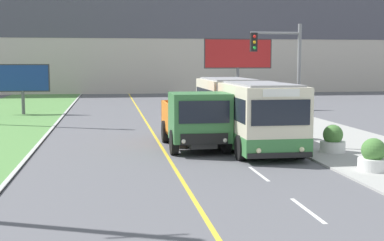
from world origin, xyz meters
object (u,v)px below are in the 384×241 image
at_px(traffic_light_mast, 284,70).
at_px(billboard_large, 238,56).
at_px(city_bus, 242,111).
at_px(planter_round_second, 333,140).
at_px(planter_round_near, 373,157).
at_px(dump_truck, 197,121).
at_px(billboard_small, 22,79).
at_px(car_distant, 194,106).
at_px(planter_round_third, 297,128).

distance_m(traffic_light_mast, billboard_large, 19.57).
distance_m(city_bus, planter_round_second, 4.84).
distance_m(traffic_light_mast, planter_round_near, 6.29).
bearing_deg(dump_truck, billboard_small, 119.65).
bearing_deg(planter_round_near, planter_round_second, 86.88).
xyz_separation_m(dump_truck, planter_round_near, (5.29, -5.69, -0.71)).
height_order(traffic_light_mast, planter_round_second, traffic_light_mast).
height_order(city_bus, billboard_large, billboard_large).
relative_size(planter_round_near, planter_round_second, 0.99).
distance_m(car_distant, billboard_large, 7.06).
relative_size(traffic_light_mast, billboard_large, 0.97).
xyz_separation_m(car_distant, planter_round_second, (3.27, -16.50, -0.11)).
height_order(dump_truck, car_distant, dump_truck).
bearing_deg(planter_round_third, planter_round_second, -87.60).
relative_size(dump_truck, billboard_large, 1.07).
height_order(car_distant, planter_round_second, car_distant).
relative_size(car_distant, planter_round_third, 3.68).
xyz_separation_m(car_distant, planter_round_third, (3.11, -12.60, -0.10)).
bearing_deg(car_distant, billboard_large, 45.73).
height_order(city_bus, planter_round_near, city_bus).
relative_size(traffic_light_mast, planter_round_near, 4.80).
relative_size(city_bus, planter_round_third, 10.03).
height_order(dump_truck, planter_round_second, dump_truck).
height_order(dump_truck, planter_round_third, dump_truck).
bearing_deg(dump_truck, billboard_large, 71.27).
bearing_deg(planter_round_third, billboard_large, 86.21).
bearing_deg(planter_round_second, planter_round_third, 92.40).
bearing_deg(city_bus, car_distant, 91.33).
height_order(car_distant, planter_round_third, car_distant).
relative_size(city_bus, planter_round_near, 10.29).
bearing_deg(planter_round_near, billboard_small, 123.33).
height_order(car_distant, traffic_light_mast, traffic_light_mast).
distance_m(billboard_small, planter_round_second, 24.80).
distance_m(dump_truck, planter_round_near, 7.80).
distance_m(billboard_small, planter_round_third, 21.79).
relative_size(billboard_small, planter_round_near, 3.39).
bearing_deg(car_distant, traffic_light_mast, -83.99).
distance_m(billboard_small, planter_round_near, 27.82).
bearing_deg(planter_round_near, billboard_large, 87.29).
distance_m(car_distant, billboard_small, 12.65).
height_order(dump_truck, billboard_large, billboard_large).
distance_m(city_bus, billboard_large, 17.80).
distance_m(dump_truck, billboard_large, 20.34).
relative_size(city_bus, traffic_light_mast, 2.14).
height_order(city_bus, traffic_light_mast, traffic_light_mast).
distance_m(traffic_light_mast, planter_round_third, 4.09).
bearing_deg(planter_round_second, billboard_small, 128.72).
relative_size(billboard_large, planter_round_third, 4.85).
bearing_deg(traffic_light_mast, planter_round_second, -40.96).
height_order(dump_truck, planter_round_near, dump_truck).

